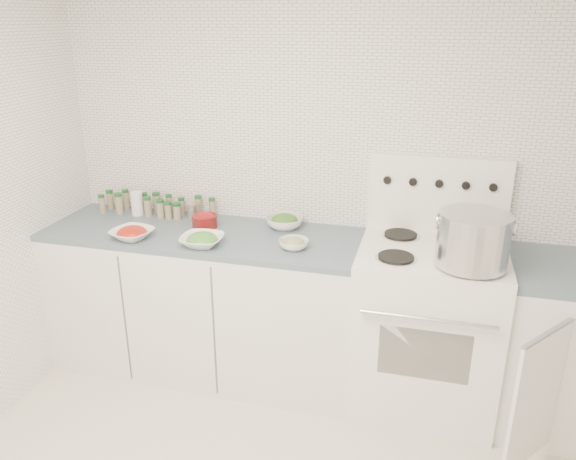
% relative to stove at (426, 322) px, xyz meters
% --- Properties ---
extents(room_walls, '(3.54, 3.04, 2.52)m').
position_rel_stove_xyz_m(room_walls, '(-0.48, -1.19, 1.06)').
color(room_walls, white).
rests_on(room_walls, ground).
extents(counter_left, '(1.85, 0.62, 0.90)m').
position_rel_stove_xyz_m(counter_left, '(-1.30, 0.00, -0.05)').
color(counter_left, white).
rests_on(counter_left, ground).
extents(stove, '(0.76, 0.70, 1.36)m').
position_rel_stove_xyz_m(stove, '(0.00, 0.00, 0.00)').
color(stove, white).
rests_on(stove, ground).
extents(stock_pot, '(0.36, 0.34, 0.26)m').
position_rel_stove_xyz_m(stock_pot, '(0.17, -0.18, 0.59)').
color(stock_pot, silver).
rests_on(stock_pot, stove).
extents(bowl_tomato, '(0.27, 0.27, 0.08)m').
position_rel_stove_xyz_m(bowl_tomato, '(-1.64, -0.19, 0.44)').
color(bowl_tomato, white).
rests_on(bowl_tomato, counter_left).
extents(bowl_snowpea, '(0.24, 0.24, 0.08)m').
position_rel_stove_xyz_m(bowl_snowpea, '(-1.22, -0.19, 0.44)').
color(bowl_snowpea, white).
rests_on(bowl_snowpea, counter_left).
extents(bowl_broccoli, '(0.23, 0.23, 0.09)m').
position_rel_stove_xyz_m(bowl_broccoli, '(-0.86, 0.19, 0.44)').
color(bowl_broccoli, white).
rests_on(bowl_broccoli, counter_left).
extents(bowl_zucchini, '(0.20, 0.20, 0.07)m').
position_rel_stove_xyz_m(bowl_zucchini, '(-0.73, -0.10, 0.43)').
color(bowl_zucchini, white).
rests_on(bowl_zucchini, counter_left).
extents(bowl_pepper, '(0.15, 0.15, 0.09)m').
position_rel_stove_xyz_m(bowl_pepper, '(-1.32, 0.08, 0.45)').
color(bowl_pepper, '#621210').
rests_on(bowl_pepper, counter_left).
extents(salt_canister, '(0.09, 0.09, 0.15)m').
position_rel_stove_xyz_m(salt_canister, '(-1.82, 0.18, 0.48)').
color(salt_canister, white).
rests_on(salt_canister, counter_left).
extents(tin_can, '(0.09, 0.09, 0.10)m').
position_rel_stove_xyz_m(tin_can, '(-1.44, 0.20, 0.45)').
color(tin_can, '#A29789').
rests_on(tin_can, counter_left).
extents(spice_cluster, '(0.75, 0.15, 0.14)m').
position_rel_stove_xyz_m(spice_cluster, '(-1.72, 0.21, 0.47)').
color(spice_cluster, gray).
rests_on(spice_cluster, counter_left).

